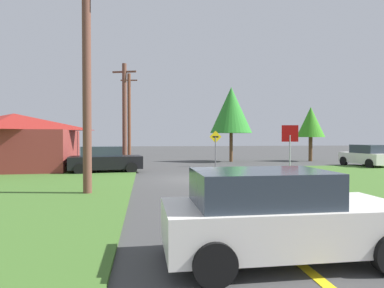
{
  "coord_description": "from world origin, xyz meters",
  "views": [
    {
      "loc": [
        -2.67,
        -17.31,
        2.22
      ],
      "look_at": [
        0.2,
        3.52,
        1.75
      ],
      "focal_mm": 31.75,
      "sensor_mm": 36.0,
      "label": 1
    }
  ],
  "objects_px": {
    "pine_tree_center": "(311,122)",
    "car_on_crossroad": "(368,156)",
    "barn": "(14,142)",
    "stop_sign": "(290,141)",
    "oak_tree_left": "(231,110)",
    "utility_pole_far": "(129,115)",
    "utility_pole_near": "(87,83)",
    "direction_sign": "(215,144)",
    "car_behind_on_main_road": "(277,215)",
    "utility_pole_mid": "(125,114)",
    "parked_car_near_building": "(105,160)"
  },
  "relations": [
    {
      "from": "car_behind_on_main_road",
      "to": "pine_tree_center",
      "type": "relative_size",
      "value": 0.88
    },
    {
      "from": "utility_pole_mid",
      "to": "oak_tree_left",
      "type": "bearing_deg",
      "value": 22.6
    },
    {
      "from": "parked_car_near_building",
      "to": "barn",
      "type": "distance_m",
      "value": 6.48
    },
    {
      "from": "direction_sign",
      "to": "barn",
      "type": "bearing_deg",
      "value": -176.22
    },
    {
      "from": "utility_pole_mid",
      "to": "barn",
      "type": "bearing_deg",
      "value": -165.18
    },
    {
      "from": "utility_pole_near",
      "to": "barn",
      "type": "xyz_separation_m",
      "value": [
        -6.31,
        10.25,
        -2.38
      ]
    },
    {
      "from": "parked_car_near_building",
      "to": "oak_tree_left",
      "type": "relative_size",
      "value": 0.69
    },
    {
      "from": "stop_sign",
      "to": "utility_pole_near",
      "type": "xyz_separation_m",
      "value": [
        -9.35,
        -2.9,
        2.25
      ]
    },
    {
      "from": "stop_sign",
      "to": "pine_tree_center",
      "type": "height_order",
      "value": "pine_tree_center"
    },
    {
      "from": "utility_pole_near",
      "to": "direction_sign",
      "type": "height_order",
      "value": "utility_pole_near"
    },
    {
      "from": "stop_sign",
      "to": "car_behind_on_main_road",
      "type": "height_order",
      "value": "stop_sign"
    },
    {
      "from": "stop_sign",
      "to": "utility_pole_near",
      "type": "height_order",
      "value": "utility_pole_near"
    },
    {
      "from": "car_on_crossroad",
      "to": "parked_car_near_building",
      "type": "distance_m",
      "value": 18.65
    },
    {
      "from": "stop_sign",
      "to": "car_behind_on_main_road",
      "type": "bearing_deg",
      "value": 74.02
    },
    {
      "from": "car_on_crossroad",
      "to": "barn",
      "type": "bearing_deg",
      "value": 81.81
    },
    {
      "from": "stop_sign",
      "to": "direction_sign",
      "type": "height_order",
      "value": "stop_sign"
    },
    {
      "from": "pine_tree_center",
      "to": "car_on_crossroad",
      "type": "bearing_deg",
      "value": -76.52
    },
    {
      "from": "parked_car_near_building",
      "to": "barn",
      "type": "xyz_separation_m",
      "value": [
        -6.01,
        2.19,
        1.05
      ]
    },
    {
      "from": "utility_pole_near",
      "to": "utility_pole_far",
      "type": "bearing_deg",
      "value": 88.97
    },
    {
      "from": "utility_pole_near",
      "to": "oak_tree_left",
      "type": "relative_size",
      "value": 1.26
    },
    {
      "from": "car_on_crossroad",
      "to": "oak_tree_left",
      "type": "xyz_separation_m",
      "value": [
        -8.64,
        6.29,
        3.73
      ]
    },
    {
      "from": "parked_car_near_building",
      "to": "oak_tree_left",
      "type": "bearing_deg",
      "value": 30.35
    },
    {
      "from": "car_behind_on_main_road",
      "to": "barn",
      "type": "height_order",
      "value": "barn"
    },
    {
      "from": "oak_tree_left",
      "to": "barn",
      "type": "bearing_deg",
      "value": -160.71
    },
    {
      "from": "barn",
      "to": "car_on_crossroad",
      "type": "bearing_deg",
      "value": -1.64
    },
    {
      "from": "car_behind_on_main_road",
      "to": "barn",
      "type": "relative_size",
      "value": 0.57
    },
    {
      "from": "stop_sign",
      "to": "barn",
      "type": "bearing_deg",
      "value": -16.11
    },
    {
      "from": "car_behind_on_main_road",
      "to": "direction_sign",
      "type": "height_order",
      "value": "direction_sign"
    },
    {
      "from": "oak_tree_left",
      "to": "utility_pole_far",
      "type": "bearing_deg",
      "value": 137.79
    },
    {
      "from": "stop_sign",
      "to": "parked_car_near_building",
      "type": "height_order",
      "value": "stop_sign"
    },
    {
      "from": "stop_sign",
      "to": "utility_pole_near",
      "type": "relative_size",
      "value": 0.34
    },
    {
      "from": "utility_pole_near",
      "to": "car_behind_on_main_road",
      "type": "bearing_deg",
      "value": -58.75
    },
    {
      "from": "oak_tree_left",
      "to": "barn",
      "type": "distance_m",
      "value": 17.12
    },
    {
      "from": "direction_sign",
      "to": "car_on_crossroad",
      "type": "bearing_deg",
      "value": -8.25
    },
    {
      "from": "utility_pole_mid",
      "to": "pine_tree_center",
      "type": "relative_size",
      "value": 1.55
    },
    {
      "from": "car_behind_on_main_road",
      "to": "direction_sign",
      "type": "xyz_separation_m",
      "value": [
        2.76,
        18.59,
        0.84
      ]
    },
    {
      "from": "car_behind_on_main_road",
      "to": "utility_pole_near",
      "type": "xyz_separation_m",
      "value": [
        -4.52,
        7.44,
        3.43
      ]
    },
    {
      "from": "direction_sign",
      "to": "oak_tree_left",
      "type": "bearing_deg",
      "value": 63.08
    },
    {
      "from": "stop_sign",
      "to": "barn",
      "type": "relative_size",
      "value": 0.37
    },
    {
      "from": "car_on_crossroad",
      "to": "oak_tree_left",
      "type": "height_order",
      "value": "oak_tree_left"
    },
    {
      "from": "oak_tree_left",
      "to": "utility_pole_near",
      "type": "bearing_deg",
      "value": -121.36
    },
    {
      "from": "car_behind_on_main_road",
      "to": "pine_tree_center",
      "type": "bearing_deg",
      "value": 60.97
    },
    {
      "from": "utility_pole_far",
      "to": "barn",
      "type": "xyz_separation_m",
      "value": [
        -6.74,
        -13.94,
        -2.74
      ]
    },
    {
      "from": "direction_sign",
      "to": "oak_tree_left",
      "type": "xyz_separation_m",
      "value": [
        2.38,
        4.69,
        2.89
      ]
    },
    {
      "from": "stop_sign",
      "to": "pine_tree_center",
      "type": "relative_size",
      "value": 0.57
    },
    {
      "from": "utility_pole_far",
      "to": "car_behind_on_main_road",
      "type": "bearing_deg",
      "value": -82.65
    },
    {
      "from": "utility_pole_far",
      "to": "parked_car_near_building",
      "type": "bearing_deg",
      "value": -92.6
    },
    {
      "from": "oak_tree_left",
      "to": "car_behind_on_main_road",
      "type": "bearing_deg",
      "value": -102.44
    },
    {
      "from": "utility_pole_near",
      "to": "parked_car_near_building",
      "type": "bearing_deg",
      "value": 92.11
    },
    {
      "from": "parked_car_near_building",
      "to": "oak_tree_left",
      "type": "xyz_separation_m",
      "value": [
        9.95,
        7.78,
        3.73
      ]
    }
  ]
}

